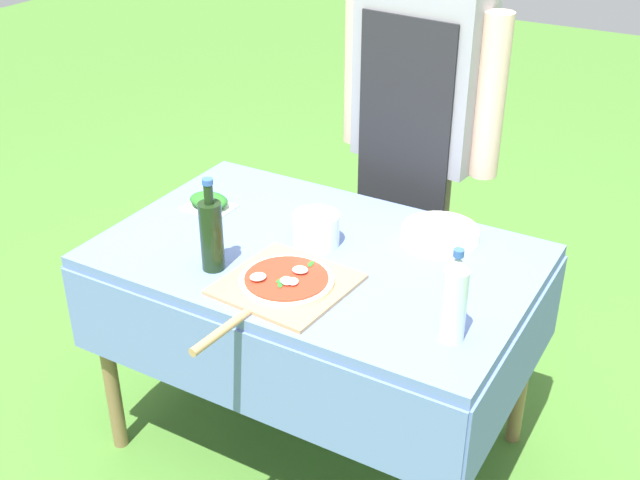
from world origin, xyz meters
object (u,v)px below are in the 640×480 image
at_px(prep_table, 317,278).
at_px(herb_container, 209,201).
at_px(person_cook, 418,119).
at_px(mixing_tub, 316,229).
at_px(oil_bottle, 211,234).
at_px(plate_stack, 440,233).
at_px(pizza_on_peel, 284,284).
at_px(water_bottle, 454,298).

height_order(prep_table, herb_container, herb_container).
height_order(person_cook, mixing_tub, person_cook).
distance_m(oil_bottle, mixing_tub, 0.33).
xyz_separation_m(prep_table, plate_stack, (0.28, 0.25, 0.11)).
bearing_deg(plate_stack, prep_table, -138.31).
distance_m(pizza_on_peel, mixing_tub, 0.27).
distance_m(person_cook, water_bottle, 0.99).
xyz_separation_m(herb_container, mixing_tub, (0.42, -0.03, 0.02)).
distance_m(prep_table, herb_container, 0.47).
bearing_deg(oil_bottle, plate_stack, 44.58).
distance_m(water_bottle, herb_container, 1.00).
bearing_deg(mixing_tub, prep_table, -56.80).
bearing_deg(prep_table, herb_container, 171.46).
height_order(person_cook, plate_stack, person_cook).
bearing_deg(mixing_tub, pizza_on_peel, -79.59).
bearing_deg(plate_stack, pizza_on_peel, -118.72).
bearing_deg(pizza_on_peel, water_bottle, 5.87).
distance_m(prep_table, oil_bottle, 0.37).
bearing_deg(oil_bottle, water_bottle, 1.54).
relative_size(prep_table, plate_stack, 5.36).
bearing_deg(water_bottle, prep_table, 157.32).
bearing_deg(pizza_on_peel, person_cook, 94.34).
relative_size(water_bottle, mixing_tub, 1.83).
bearing_deg(person_cook, oil_bottle, 81.81).
bearing_deg(oil_bottle, pizza_on_peel, 1.84).
distance_m(prep_table, pizza_on_peel, 0.25).
height_order(pizza_on_peel, herb_container, herb_container).
bearing_deg(plate_stack, herb_container, -165.65).
height_order(person_cook, pizza_on_peel, person_cook).
distance_m(pizza_on_peel, oil_bottle, 0.25).
bearing_deg(mixing_tub, person_cook, 85.34).
distance_m(water_bottle, mixing_tub, 0.59).
relative_size(pizza_on_peel, oil_bottle, 1.98).
distance_m(pizza_on_peel, plate_stack, 0.54).
relative_size(prep_table, herb_container, 8.05).
height_order(herb_container, plate_stack, herb_container).
relative_size(water_bottle, herb_container, 1.60).
xyz_separation_m(oil_bottle, herb_container, (-0.24, 0.30, -0.09)).
xyz_separation_m(water_bottle, plate_stack, (-0.22, 0.46, -0.10)).
distance_m(mixing_tub, plate_stack, 0.38).
bearing_deg(prep_table, water_bottle, -22.68).
xyz_separation_m(oil_bottle, mixing_tub, (0.18, 0.27, -0.06)).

